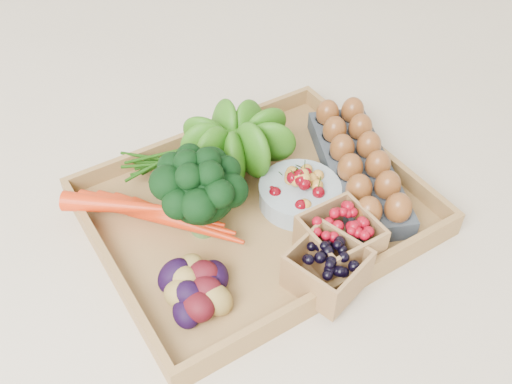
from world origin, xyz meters
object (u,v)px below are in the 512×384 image
tray (256,213)px  cherry_bowl (300,194)px  broccoli (202,205)px  egg_carton (357,170)px

tray → cherry_bowl: (0.08, -0.02, 0.03)m
tray → cherry_bowl: size_ratio=3.76×
tray → cherry_bowl: 0.08m
broccoli → egg_carton: (0.30, -0.04, -0.04)m
broccoli → cherry_bowl: 0.18m
broccoli → egg_carton: broccoli is taller
tray → egg_carton: 0.21m
broccoli → cherry_bowl: (0.18, -0.03, -0.04)m
tray → egg_carton: egg_carton is taller
broccoli → egg_carton: 0.31m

